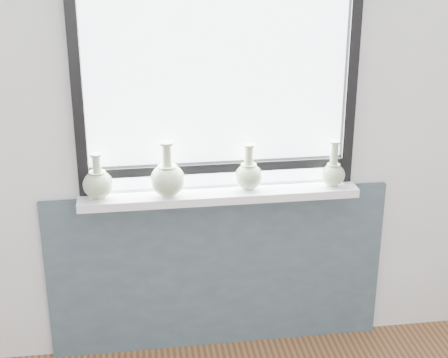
{
  "coord_description": "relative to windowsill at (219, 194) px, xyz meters",
  "views": [
    {
      "loc": [
        -0.4,
        -1.26,
        2.14
      ],
      "look_at": [
        0.0,
        1.55,
        1.02
      ],
      "focal_mm": 55.0,
      "sensor_mm": 36.0,
      "label": 1
    }
  ],
  "objects": [
    {
      "name": "back_wall",
      "position": [
        0.0,
        0.1,
        0.42
      ],
      "size": [
        3.6,
        0.02,
        2.6
      ],
      "primitive_type": "cube",
      "color": "silver",
      "rests_on": "ground"
    },
    {
      "name": "apron_panel",
      "position": [
        0.0,
        0.07,
        -0.45
      ],
      "size": [
        1.7,
        0.03,
        0.86
      ],
      "primitive_type": "cube",
      "color": "#465660",
      "rests_on": "ground"
    },
    {
      "name": "windowsill",
      "position": [
        0.0,
        0.0,
        0.0
      ],
      "size": [
        1.32,
        0.18,
        0.04
      ],
      "primitive_type": "cube",
      "color": "white",
      "rests_on": "apron_panel"
    },
    {
      "name": "window",
      "position": [
        0.0,
        0.06,
        0.56
      ],
      "size": [
        1.3,
        0.06,
        1.05
      ],
      "color": "black",
      "rests_on": "windowsill"
    },
    {
      "name": "vase_a",
      "position": [
        -0.56,
        -0.01,
        0.09
      ],
      "size": [
        0.14,
        0.14,
        0.21
      ],
      "rotation": [
        0.0,
        0.0,
        -0.03
      ],
      "color": "#A9C196",
      "rests_on": "windowsill"
    },
    {
      "name": "vase_b",
      "position": [
        -0.24,
        -0.02,
        0.11
      ],
      "size": [
        0.16,
        0.16,
        0.26
      ],
      "rotation": [
        0.0,
        0.0,
        -0.33
      ],
      "color": "#A9C196",
      "rests_on": "windowsill"
    },
    {
      "name": "vase_c",
      "position": [
        0.14,
        0.0,
        0.09
      ],
      "size": [
        0.13,
        0.13,
        0.22
      ],
      "rotation": [
        0.0,
        0.0,
        0.42
      ],
      "color": "#A9C196",
      "rests_on": "windowsill"
    },
    {
      "name": "vase_d",
      "position": [
        0.55,
        -0.01,
        0.09
      ],
      "size": [
        0.12,
        0.12,
        0.22
      ],
      "rotation": [
        0.0,
        0.0,
        -0.41
      ],
      "color": "#A9C196",
      "rests_on": "windowsill"
    }
  ]
}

